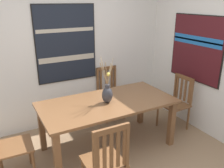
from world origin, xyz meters
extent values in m
cube|color=silver|center=(0.00, 1.86, 1.35)|extent=(6.40, 0.12, 2.70)
cube|color=brown|center=(0.19, 0.74, 0.73)|extent=(1.90, 0.95, 0.03)
cube|color=brown|center=(-0.68, 0.35, 0.35)|extent=(0.08, 0.08, 0.71)
cube|color=brown|center=(1.05, 0.35, 0.35)|extent=(0.08, 0.08, 0.71)
cube|color=brown|center=(-0.68, 1.14, 0.35)|extent=(0.08, 0.08, 0.71)
cube|color=brown|center=(1.05, 1.14, 0.35)|extent=(0.08, 0.08, 0.71)
ellipsoid|color=#333338|center=(0.17, 0.71, 0.86)|extent=(0.15, 0.13, 0.23)
cylinder|color=#333338|center=(0.17, 0.71, 0.99)|extent=(0.06, 0.06, 0.05)
cylinder|color=#997F5B|center=(0.22, 0.75, 1.15)|extent=(0.11, 0.09, 0.27)
cylinder|color=#997F5B|center=(0.10, 0.68, 1.18)|extent=(0.14, 0.07, 0.34)
cylinder|color=#997F5B|center=(0.23, 0.73, 1.19)|extent=(0.12, 0.06, 0.35)
cylinder|color=#997F5B|center=(0.16, 0.63, 1.17)|extent=(0.02, 0.17, 0.32)
cylinder|color=#997F5B|center=(0.16, 0.80, 1.19)|extent=(0.02, 0.18, 0.36)
cylinder|color=#997F5B|center=(0.11, 0.63, 1.19)|extent=(0.11, 0.17, 0.36)
cylinder|color=#997F5B|center=(0.14, 0.73, 1.17)|extent=(0.05, 0.05, 0.31)
sphere|color=#E5CC4C|center=(0.21, 0.74, 1.14)|extent=(0.06, 0.06, 0.06)
cube|color=brown|center=(-1.10, 0.73, 0.43)|extent=(0.44, 0.44, 0.03)
cylinder|color=brown|center=(-0.91, 0.90, 0.21)|extent=(0.04, 0.04, 0.42)
cylinder|color=brown|center=(-0.93, 0.54, 0.21)|extent=(0.04, 0.04, 0.42)
cylinder|color=brown|center=(-1.27, 0.91, 0.21)|extent=(0.04, 0.04, 0.42)
cube|color=brown|center=(1.43, 0.72, 0.43)|extent=(0.43, 0.43, 0.03)
cylinder|color=brown|center=(1.26, 0.53, 0.21)|extent=(0.04, 0.04, 0.42)
cylinder|color=brown|center=(1.24, 0.89, 0.21)|extent=(0.04, 0.04, 0.42)
cylinder|color=brown|center=(1.62, 0.54, 0.21)|extent=(0.04, 0.04, 0.42)
cylinder|color=brown|center=(1.60, 0.90, 0.21)|extent=(0.04, 0.04, 0.42)
cube|color=brown|center=(1.63, 0.54, 0.68)|extent=(0.04, 0.04, 0.47)
cube|color=brown|center=(1.61, 0.90, 0.68)|extent=(0.04, 0.04, 0.47)
cube|color=brown|center=(1.62, 0.72, 0.88)|extent=(0.04, 0.38, 0.06)
cube|color=brown|center=(1.62, 0.59, 0.66)|extent=(0.02, 0.04, 0.38)
cube|color=brown|center=(1.62, 0.68, 0.66)|extent=(0.02, 0.04, 0.38)
cube|color=brown|center=(1.62, 0.77, 0.66)|extent=(0.02, 0.04, 0.38)
cube|color=brown|center=(1.61, 0.86, 0.66)|extent=(0.02, 0.04, 0.38)
cube|color=brown|center=(-0.28, -0.04, 0.43)|extent=(0.43, 0.43, 0.03)
cylinder|color=brown|center=(-0.09, 0.13, 0.21)|extent=(0.04, 0.04, 0.42)
cube|color=brown|center=(-0.46, -0.23, 0.70)|extent=(0.04, 0.04, 0.51)
cube|color=brown|center=(-0.10, -0.24, 0.70)|extent=(0.04, 0.04, 0.51)
cube|color=brown|center=(-0.28, -0.23, 0.93)|extent=(0.38, 0.04, 0.06)
cube|color=brown|center=(-0.43, -0.23, 0.69)|extent=(0.04, 0.02, 0.42)
cube|color=brown|center=(-0.36, -0.23, 0.69)|extent=(0.04, 0.02, 0.42)
cube|color=brown|center=(-0.28, -0.23, 0.69)|extent=(0.04, 0.02, 0.42)
cube|color=brown|center=(-0.20, -0.23, 0.69)|extent=(0.04, 0.02, 0.42)
cube|color=brown|center=(-0.13, -0.24, 0.69)|extent=(0.04, 0.02, 0.42)
cube|color=brown|center=(0.69, 1.57, 0.43)|extent=(0.42, 0.42, 0.03)
cylinder|color=brown|center=(0.87, 1.39, 0.21)|extent=(0.04, 0.04, 0.42)
cylinder|color=brown|center=(0.51, 1.39, 0.21)|extent=(0.04, 0.04, 0.42)
cylinder|color=brown|center=(0.87, 1.75, 0.21)|extent=(0.04, 0.04, 0.42)
cylinder|color=brown|center=(0.51, 1.75, 0.21)|extent=(0.04, 0.04, 0.42)
cube|color=brown|center=(0.87, 1.76, 0.69)|extent=(0.04, 0.04, 0.50)
cube|color=brown|center=(0.51, 1.76, 0.69)|extent=(0.04, 0.04, 0.50)
cube|color=brown|center=(0.69, 1.76, 0.91)|extent=(0.38, 0.04, 0.06)
cube|color=brown|center=(0.80, 1.76, 0.68)|extent=(0.04, 0.02, 0.41)
cube|color=brown|center=(0.69, 1.76, 0.68)|extent=(0.04, 0.02, 0.41)
cube|color=brown|center=(0.58, 1.76, 0.68)|extent=(0.04, 0.02, 0.41)
cube|color=black|center=(-0.03, 1.80, 1.42)|extent=(1.02, 0.04, 1.26)
cube|color=black|center=(-0.03, 1.78, 1.42)|extent=(0.99, 0.01, 1.23)
cube|color=#B2A893|center=(-0.03, 1.77, 1.18)|extent=(0.96, 0.00, 0.09)
cube|color=#B2A893|center=(-0.03, 1.77, 1.64)|extent=(0.96, 0.00, 0.06)
cube|color=black|center=(1.80, 0.71, 1.35)|extent=(0.04, 1.04, 1.07)
cube|color=#471419|center=(1.78, 0.71, 1.35)|extent=(0.01, 1.01, 1.04)
cube|color=#1E60A8|center=(1.77, 0.71, 1.52)|extent=(0.00, 0.98, 0.09)
cube|color=#1E60A8|center=(1.77, 0.71, 1.46)|extent=(0.00, 0.98, 0.08)
camera|label=1|loc=(-1.22, -1.97, 2.10)|focal=37.93mm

